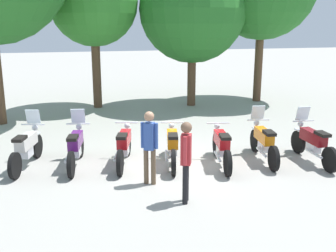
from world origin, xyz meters
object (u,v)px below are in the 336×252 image
Objects in this scene: motorcycle_4 at (221,146)px; motorcycle_6 at (313,143)px; motorcycle_1 at (76,146)px; tree_2 at (193,9)px; motorcycle_0 at (27,147)px; motorcycle_3 at (172,145)px; tree_1 at (93,2)px; motorcycle_2 at (124,146)px; person_0 at (149,142)px; person_1 at (186,156)px; motorcycle_5 at (264,141)px.

motorcycle_6 is (2.42, -0.31, 0.01)m from motorcycle_4.
tree_2 is at bearing -27.28° from motorcycle_1.
motorcycle_4 is at bearing 84.09° from motorcycle_6.
motorcycle_3 is (3.63, -0.64, -0.01)m from motorcycle_0.
tree_1 reaches higher than motorcycle_3.
tree_2 reaches higher than motorcycle_3.
motorcycle_3 is 0.34× the size of tree_2.
tree_1 is (-1.37, 7.67, 3.82)m from motorcycle_3.
motorcycle_1 is 8.24m from tree_1.
motorcycle_1 is 1.02× the size of motorcycle_2.
motorcycle_4 is 1.28× the size of person_0.
motorcycle_4 is (1.21, -0.35, 0.00)m from motorcycle_3.
motorcycle_6 is at bearing -87.57° from motorcycle_4.
motorcycle_1 is at bearing 72.14° from person_0.
person_0 is 0.27× the size of tree_2.
person_0 is (1.60, -1.62, 0.47)m from motorcycle_1.
motorcycle_1 is 1.00× the size of motorcycle_4.
tree_1 is (-2.59, 8.03, 3.82)m from motorcycle_4.
motorcycle_1 is 1.28× the size of person_1.
motorcycle_1 is 1.00× the size of motorcycle_5.
motorcycle_6 is 0.35× the size of tree_2.
motorcycle_5 is 0.36× the size of tree_1.
person_1 is at bearing -175.22° from motorcycle_3.
motorcycle_3 is at bearing -110.24° from tree_2.
motorcycle_4 is at bearing -94.18° from motorcycle_3.
motorcycle_0 is 0.99× the size of motorcycle_3.
motorcycle_4 is 9.26m from tree_1.
motorcycle_4 is at bearing -100.77° from tree_2.
person_1 reaches higher than motorcycle_0.
motorcycle_4 is at bearing -40.31° from person_0.
person_0 is 0.28× the size of tree_1.
motorcycle_5 is at bearing -64.44° from tree_1.
motorcycle_2 is 0.98× the size of motorcycle_5.
tree_1 is (-0.16, 7.40, 3.82)m from motorcycle_2.
tree_1 is at bearing 33.61° from motorcycle_5.
motorcycle_4 is (3.63, -0.79, -0.01)m from motorcycle_1.
motorcycle_1 is at bearing -84.54° from motorcycle_0.
motorcycle_3 is 2.37m from person_1.
person_0 is (-4.45, -0.51, 0.47)m from motorcycle_6.
motorcycle_3 is 1.28× the size of person_0.
person_0 is (2.81, -1.82, 0.47)m from motorcycle_0.
motorcycle_0 is 0.98× the size of motorcycle_5.
motorcycle_6 is 1.29× the size of person_0.
motorcycle_3 and motorcycle_4 have the same top height.
tree_1 reaches higher than person_0.
person_0 is (0.39, -1.45, 0.49)m from motorcycle_2.
motorcycle_2 is 0.99× the size of motorcycle_4.
tree_2 reaches higher than motorcycle_4.
motorcycle_6 is (1.21, -0.40, 0.00)m from motorcycle_5.
motorcycle_5 is (3.63, -0.54, 0.01)m from motorcycle_2.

